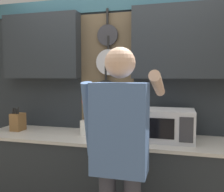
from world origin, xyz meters
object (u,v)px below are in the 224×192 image
(microwave, at_px, (165,125))
(knife_block, at_px, (18,122))
(person, at_px, (120,147))
(utensil_crock, at_px, (86,126))

(microwave, xyz_separation_m, knife_block, (-1.56, 0.00, -0.05))
(microwave, relative_size, knife_block, 1.96)
(knife_block, bearing_deg, person, -26.92)
(microwave, distance_m, knife_block, 1.56)
(microwave, distance_m, person, 0.71)
(utensil_crock, height_order, person, person)
(person, bearing_deg, utensil_crock, 127.56)
(utensil_crock, bearing_deg, knife_block, -179.89)
(knife_block, relative_size, person, 0.15)
(utensil_crock, distance_m, person, 0.83)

